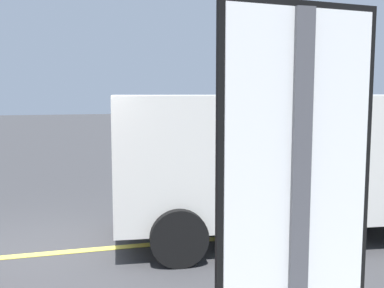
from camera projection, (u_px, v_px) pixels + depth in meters
name	position (u px, v px, depth m)	size (l,w,h in m)	color
ground_plane	(28.00, 256.00, 6.30)	(80.00, 80.00, 0.00)	#38383A
lane_marking_centre	(233.00, 237.00, 7.08)	(28.00, 0.16, 0.01)	#E0D14C
speed_limit_sign	(295.00, 251.00, 1.42)	(0.54, 0.07, 2.52)	#4C4C51
white_van	(285.00, 156.00, 7.07)	(5.38, 2.69, 2.20)	silver
tree_left_verge	(316.00, 56.00, 15.77)	(2.14, 2.14, 4.48)	#513823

